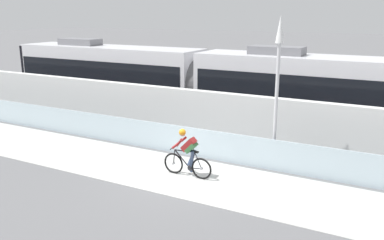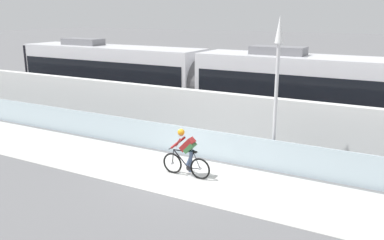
# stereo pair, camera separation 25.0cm
# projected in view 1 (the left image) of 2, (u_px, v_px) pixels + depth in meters

# --- Properties ---
(ground_plane) EXTENTS (200.00, 200.00, 0.00)m
(ground_plane) POSITION_uv_depth(u_px,v_px,m) (185.00, 176.00, 13.66)
(ground_plane) COLOR slate
(bike_path_deck) EXTENTS (32.00, 3.20, 0.01)m
(bike_path_deck) POSITION_uv_depth(u_px,v_px,m) (185.00, 175.00, 13.66)
(bike_path_deck) COLOR beige
(bike_path_deck) RESTS_ON ground
(glass_parapet) EXTENTS (32.00, 0.05, 1.10)m
(glass_parapet) POSITION_uv_depth(u_px,v_px,m) (209.00, 145.00, 15.10)
(glass_parapet) COLOR silver
(glass_parapet) RESTS_ON ground
(concrete_barrier_wall) EXTENTS (32.00, 0.36, 2.16)m
(concrete_barrier_wall) POSITION_uv_depth(u_px,v_px,m) (228.00, 120.00, 16.51)
(concrete_barrier_wall) COLOR silver
(concrete_barrier_wall) RESTS_ON ground
(tram_rail_near) EXTENTS (32.00, 0.08, 0.01)m
(tram_rail_near) POSITION_uv_depth(u_px,v_px,m) (249.00, 130.00, 18.90)
(tram_rail_near) COLOR #595654
(tram_rail_near) RESTS_ON ground
(tram_rail_far) EXTENTS (32.00, 0.08, 0.01)m
(tram_rail_far) POSITION_uv_depth(u_px,v_px,m) (259.00, 123.00, 20.13)
(tram_rail_far) COLOR #595654
(tram_rail_far) RESTS_ON ground
(tram) EXTENTS (22.56, 2.54, 3.81)m
(tram) POSITION_uv_depth(u_px,v_px,m) (200.00, 82.00, 20.33)
(tram) COLOR silver
(tram) RESTS_ON ground
(cyclist_on_bike) EXTENTS (1.77, 0.58, 1.61)m
(cyclist_on_bike) POSITION_uv_depth(u_px,v_px,m) (187.00, 154.00, 13.41)
(cyclist_on_bike) COLOR black
(cyclist_on_bike) RESTS_ON ground
(lamp_post_antenna) EXTENTS (0.28, 0.28, 5.20)m
(lamp_post_antenna) POSITION_uv_depth(u_px,v_px,m) (278.00, 74.00, 13.59)
(lamp_post_antenna) COLOR gray
(lamp_post_antenna) RESTS_ON ground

